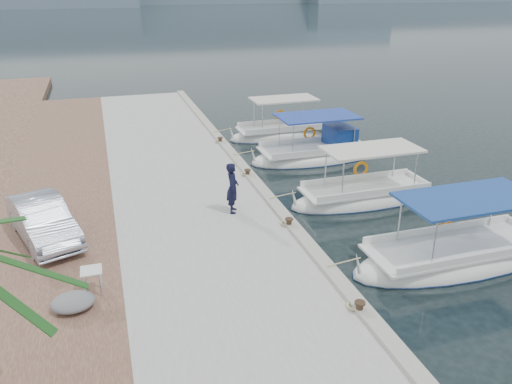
% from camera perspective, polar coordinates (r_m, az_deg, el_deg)
% --- Properties ---
extents(ground, '(400.00, 400.00, 0.00)m').
position_cam_1_polar(ground, '(16.25, 6.80, -7.70)').
color(ground, black).
rests_on(ground, ground).
extents(concrete_quay, '(6.00, 40.00, 0.50)m').
position_cam_1_polar(concrete_quay, '(19.63, -7.16, -1.27)').
color(concrete_quay, '#A2A39D').
rests_on(concrete_quay, ground).
extents(quay_curb, '(0.44, 40.00, 0.12)m').
position_cam_1_polar(quay_curb, '(20.11, 0.59, 0.49)').
color(quay_curb, '#A3A090').
rests_on(quay_curb, concrete_quay).
extents(cobblestone_strip, '(4.00, 40.00, 0.50)m').
position_cam_1_polar(cobblestone_strip, '(19.51, -21.75, -2.98)').
color(cobblestone_strip, brown).
rests_on(cobblestone_strip, ground).
extents(fishing_caique_b, '(7.20, 2.40, 2.83)m').
position_cam_1_polar(fishing_caique_b, '(17.18, 21.80, -7.06)').
color(fishing_caique_b, white).
rests_on(fishing_caique_b, ground).
extents(fishing_caique_c, '(6.36, 2.08, 2.83)m').
position_cam_1_polar(fishing_caique_c, '(20.72, 12.25, -0.67)').
color(fishing_caique_c, white).
rests_on(fishing_caique_c, ground).
extents(fishing_caique_d, '(6.45, 2.51, 2.83)m').
position_cam_1_polar(fishing_caique_d, '(25.24, 6.70, 4.20)').
color(fishing_caique_d, white).
rests_on(fishing_caique_d, ground).
extents(fishing_caique_e, '(6.04, 2.11, 2.83)m').
position_cam_1_polar(fishing_caique_e, '(28.78, 2.84, 6.54)').
color(fishing_caique_e, white).
rests_on(fishing_caique_e, ground).
extents(mooring_bollards, '(0.28, 20.28, 0.33)m').
position_cam_1_polar(mooring_bollards, '(17.02, 3.80, -3.44)').
color(mooring_bollards, black).
rests_on(mooring_bollards, concrete_quay).
extents(fisherman, '(0.61, 0.77, 1.87)m').
position_cam_1_polar(fisherman, '(17.83, -2.69, 0.48)').
color(fisherman, black).
rests_on(fisherman, concrete_quay).
extents(parked_car, '(2.69, 4.32, 1.34)m').
position_cam_1_polar(parked_car, '(17.43, -23.18, -2.97)').
color(parked_car, '#AFB5C8').
rests_on(parked_car, cobblestone_strip).
extents(tarp_bundle, '(1.10, 0.90, 0.40)m').
position_cam_1_polar(tarp_bundle, '(13.83, -20.19, -11.72)').
color(tarp_bundle, slate).
rests_on(tarp_bundle, cobblestone_strip).
extents(folding_table, '(0.55, 0.55, 0.73)m').
position_cam_1_polar(folding_table, '(14.10, -18.24, -9.16)').
color(folding_table, silver).
rests_on(folding_table, cobblestone_strip).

